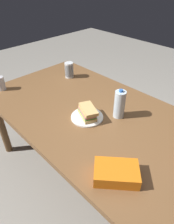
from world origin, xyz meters
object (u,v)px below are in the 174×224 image
Objects in this scene: water_bottle_tall at (120,104)px; dining_table at (95,121)px; soda_can_silver at (1,83)px; plastic_cup_stack at (69,70)px; sandwich at (87,112)px; chip_bag at (116,173)px; paper_plate at (87,117)px.

dining_table is at bearing -146.95° from water_bottle_tall.
soda_can_silver is at bearing -157.71° from dining_table.
plastic_cup_stack reaches higher than soda_can_silver.
water_bottle_tall is (0.14, 0.18, 0.05)m from sandwich.
chip_bag is 1.89× the size of soda_can_silver.
water_bottle_tall reaches higher than sandwich.
sandwich is 1.38× the size of plastic_cup_stack.
sandwich is 0.92× the size of water_bottle_tall.
paper_plate is 0.53m from chip_bag.
plastic_cup_stack reaches higher than chip_bag.
dining_table is at bearing -23.01° from plastic_cup_stack.
sandwich is at bearing 2.41° from paper_plate.
sandwich is 0.23m from water_bottle_tall.
water_bottle_tall is (-0.32, 0.43, 0.07)m from chip_bag.
paper_plate is at bearing 17.19° from soda_can_silver.
paper_plate is at bearing -29.47° from plastic_cup_stack.
sandwich is 0.87m from soda_can_silver.
water_bottle_tall is (0.15, 0.18, 0.10)m from paper_plate.
sandwich is at bearing 17.12° from soda_can_silver.
paper_plate is 0.87m from soda_can_silver.
soda_can_silver reaches higher than dining_table.
paper_plate is 0.69m from plastic_cup_stack.
chip_bag is 1.22m from plastic_cup_stack.
soda_can_silver is (-1.30, -0.01, 0.03)m from chip_bag.
water_bottle_tall reaches higher than chip_bag.
water_bottle_tall is at bearing 51.25° from sandwich.
water_bottle_tall is 1.07m from soda_can_silver.
dining_table is 0.12m from paper_plate.
sandwich reaches higher than chip_bag.
soda_can_silver is at bearing -155.95° from water_bottle_tall.
sandwich is 0.69m from plastic_cup_stack.
chip_bag is (0.47, -0.25, 0.03)m from paper_plate.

